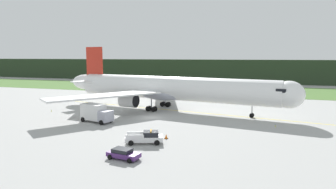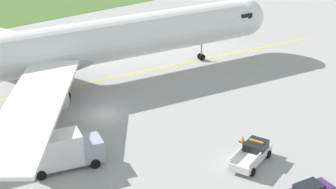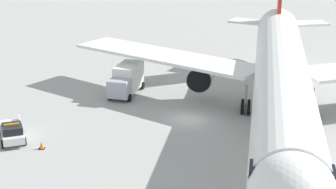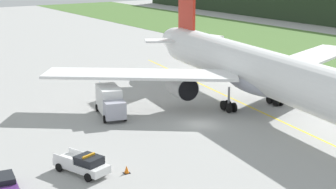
% 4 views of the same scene
% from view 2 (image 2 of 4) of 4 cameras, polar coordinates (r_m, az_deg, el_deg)
% --- Properties ---
extents(ground, '(320.00, 320.00, 0.00)m').
position_cam_2_polar(ground, '(58.65, -6.92, -2.15)').
color(ground, '#A1A19F').
extents(taxiway_centerline_main, '(76.04, 12.46, 0.01)m').
position_cam_2_polar(taxiway_centerline_main, '(66.62, -9.83, 1.03)').
color(taxiway_centerline_main, yellow).
rests_on(taxiway_centerline_main, ground).
extents(airliner, '(58.03, 49.35, 14.84)m').
position_cam_2_polar(airliner, '(64.62, -10.75, 4.96)').
color(airliner, white).
rests_on(airliner, ground).
extents(ops_pickup_truck, '(5.73, 3.67, 1.94)m').
position_cam_2_polar(ops_pickup_truck, '(49.70, 9.09, -6.35)').
color(ops_pickup_truck, white).
rests_on(ops_pickup_truck, ground).
extents(catering_truck, '(6.95, 4.09, 3.60)m').
position_cam_2_polar(catering_truck, '(48.79, -11.24, -5.92)').
color(catering_truck, '#A6A6B7').
rests_on(catering_truck, ground).
extents(apron_cone, '(0.57, 0.57, 0.72)m').
position_cam_2_polar(apron_cone, '(53.18, 8.06, -4.77)').
color(apron_cone, black).
rests_on(apron_cone, ground).
extents(taxiway_edge_light_east, '(0.12, 0.12, 0.50)m').
position_cam_2_polar(taxiway_edge_light_east, '(71.87, 10.01, 3.02)').
color(taxiway_edge_light_east, yellow).
rests_on(taxiway_edge_light_east, ground).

